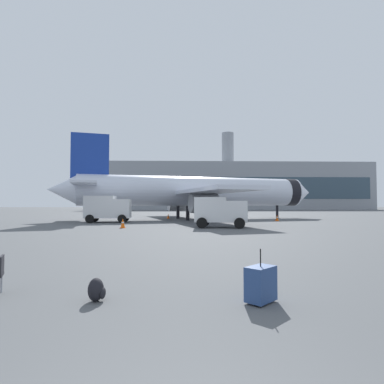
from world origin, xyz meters
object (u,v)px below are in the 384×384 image
(service_truck, at_px, (107,208))
(rolling_suitcase, at_px, (261,284))
(safety_cone_near, at_px, (123,223))
(traveller_backpack, at_px, (97,290))
(safety_cone_far, at_px, (168,216))
(cargo_van, at_px, (220,211))
(airplane_at_gate, at_px, (196,192))
(safety_cone_mid, at_px, (224,215))
(safety_cone_outer, at_px, (277,218))

(service_truck, distance_m, rolling_suitcase, 29.95)
(safety_cone_near, height_order, traveller_backpack, safety_cone_near)
(safety_cone_far, height_order, rolling_suitcase, rolling_suitcase)
(rolling_suitcase, bearing_deg, cargo_van, 85.42)
(rolling_suitcase, bearing_deg, airplane_at_gate, 89.82)
(traveller_backpack, bearing_deg, airplane_at_gate, 84.24)
(rolling_suitcase, bearing_deg, safety_cone_mid, 83.60)
(airplane_at_gate, distance_m, safety_cone_near, 16.47)
(airplane_at_gate, distance_m, safety_cone_mid, 8.17)
(safety_cone_mid, bearing_deg, rolling_suitcase, -96.40)
(safety_cone_mid, height_order, rolling_suitcase, rolling_suitcase)
(safety_cone_near, height_order, safety_cone_outer, safety_cone_near)
(service_truck, bearing_deg, safety_cone_mid, 41.21)
(safety_cone_near, relative_size, rolling_suitcase, 0.74)
(traveller_backpack, bearing_deg, safety_cone_far, 90.28)
(rolling_suitcase, bearing_deg, safety_cone_near, 108.12)
(airplane_at_gate, distance_m, safety_cone_outer, 10.92)
(airplane_at_gate, relative_size, safety_cone_far, 50.35)
(safety_cone_far, height_order, traveller_backpack, safety_cone_far)
(safety_cone_near, relative_size, safety_cone_mid, 1.20)
(service_truck, height_order, traveller_backpack, service_truck)
(rolling_suitcase, bearing_deg, service_truck, 109.15)
(cargo_van, height_order, rolling_suitcase, cargo_van)
(cargo_van, xyz_separation_m, safety_cone_outer, (8.02, 10.37, -1.08))
(rolling_suitcase, bearing_deg, safety_cone_outer, 72.57)
(safety_cone_mid, bearing_deg, safety_cone_near, -118.51)
(cargo_van, xyz_separation_m, traveller_backpack, (-5.02, -20.17, -1.22))
(safety_cone_mid, distance_m, traveller_backpack, 41.45)
(safety_cone_near, bearing_deg, airplane_at_gate, 65.34)
(cargo_van, relative_size, rolling_suitcase, 4.25)
(safety_cone_far, bearing_deg, service_truck, -124.69)
(cargo_van, xyz_separation_m, safety_cone_far, (-5.20, 16.91, -1.10))
(service_truck, height_order, safety_cone_near, service_truck)
(traveller_backpack, bearing_deg, safety_cone_outer, 66.87)
(traveller_backpack, bearing_deg, safety_cone_near, 99.17)
(safety_cone_far, bearing_deg, cargo_van, -72.90)
(service_truck, bearing_deg, cargo_van, -34.59)
(airplane_at_gate, relative_size, cargo_van, 7.54)
(safety_cone_mid, distance_m, safety_cone_far, 8.92)
(cargo_van, distance_m, safety_cone_outer, 13.16)
(safety_cone_far, bearing_deg, safety_cone_outer, -26.31)
(safety_cone_outer, bearing_deg, cargo_van, -127.72)
(rolling_suitcase, xyz_separation_m, traveller_backpack, (-3.39, 0.21, -0.16))
(safety_cone_near, bearing_deg, safety_cone_outer, 32.84)
(airplane_at_gate, relative_size, safety_cone_mid, 52.10)
(service_truck, xyz_separation_m, safety_cone_far, (6.24, 9.02, -1.26))
(safety_cone_far, bearing_deg, safety_cone_mid, 23.78)
(service_truck, distance_m, cargo_van, 13.91)
(cargo_van, height_order, safety_cone_far, cargo_van)
(safety_cone_mid, distance_m, safety_cone_outer, 11.33)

